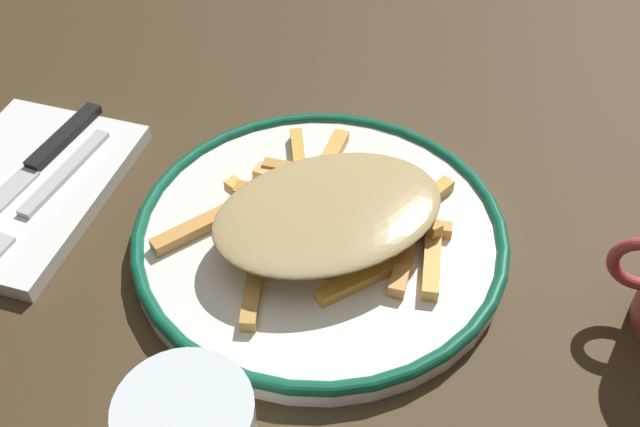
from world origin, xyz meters
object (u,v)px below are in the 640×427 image
object	(u,v)px
plate	(320,236)
fries_heap	(327,214)
napkin	(22,189)
knife	(34,166)
fork	(39,199)

from	to	relation	value
plate	fries_heap	bearing A→B (deg)	-174.10
napkin	knife	bearing A→B (deg)	-94.50
fork	fries_heap	bearing A→B (deg)	-169.67
fries_heap	knife	xyz separation A→B (m)	(0.25, 0.01, -0.02)
plate	fork	bearing A→B (deg)	10.43
napkin	knife	world-z (taller)	knife
fries_heap	fork	xyz separation A→B (m)	(0.23, 0.04, -0.02)
fork	knife	distance (m)	0.04
plate	fork	xyz separation A→B (m)	(0.22, 0.04, 0.01)
plate	fries_heap	world-z (taller)	fries_heap
fork	napkin	bearing A→B (deg)	-24.13
plate	knife	distance (m)	0.25
plate	knife	world-z (taller)	knife
napkin	knife	distance (m)	0.02
plate	fork	size ratio (longest dim) A/B	1.63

